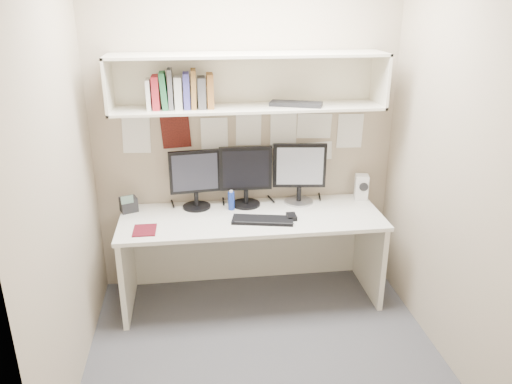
{
  "coord_description": "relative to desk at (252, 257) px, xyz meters",
  "views": [
    {
      "loc": [
        -0.42,
        -2.83,
        2.27
      ],
      "look_at": [
        -0.0,
        0.35,
        1.04
      ],
      "focal_mm": 35.0,
      "sensor_mm": 36.0,
      "label": 1
    }
  ],
  "objects": [
    {
      "name": "hutch_tray",
      "position": [
        0.35,
        0.13,
        1.19
      ],
      "size": [
        0.41,
        0.27,
        0.03
      ],
      "primitive_type": "cube",
      "rotation": [
        0.0,
        0.0,
        -0.35
      ],
      "color": "black",
      "rests_on": "overhead_hutch"
    },
    {
      "name": "desk_phone",
      "position": [
        -0.94,
        0.2,
        0.42
      ],
      "size": [
        0.15,
        0.15,
        0.15
      ],
      "rotation": [
        0.0,
        0.0,
        0.37
      ],
      "color": "black",
      "rests_on": "desk"
    },
    {
      "name": "wall_back",
      "position": [
        0.0,
        0.35,
        0.93
      ],
      "size": [
        2.4,
        0.02,
        2.6
      ],
      "primitive_type": "cube",
      "color": "tan",
      "rests_on": "ground"
    },
    {
      "name": "monitor_center",
      "position": [
        -0.02,
        0.22,
        0.63
      ],
      "size": [
        0.42,
        0.23,
        0.48
      ],
      "rotation": [
        0.0,
        0.0,
        -0.03
      ],
      "color": "black",
      "rests_on": "desk"
    },
    {
      "name": "keyboard",
      "position": [
        0.07,
        -0.12,
        0.37
      ],
      "size": [
        0.48,
        0.25,
        0.02
      ],
      "primitive_type": "cube",
      "rotation": [
        0.0,
        0.0,
        -0.21
      ],
      "color": "black",
      "rests_on": "desk"
    },
    {
      "name": "mouse",
      "position": [
        0.29,
        -0.1,
        0.38
      ],
      "size": [
        0.07,
        0.11,
        0.03
      ],
      "primitive_type": "cube",
      "rotation": [
        0.0,
        0.0,
        0.01
      ],
      "color": "black",
      "rests_on": "desk"
    },
    {
      "name": "pinned_papers",
      "position": [
        0.0,
        0.34,
        0.88
      ],
      "size": [
        1.92,
        0.01,
        0.48
      ],
      "primitive_type": null,
      "color": "white",
      "rests_on": "wall_back"
    },
    {
      "name": "speaker",
      "position": [
        0.94,
        0.22,
        0.47
      ],
      "size": [
        0.12,
        0.13,
        0.21
      ],
      "rotation": [
        0.0,
        0.0,
        -0.2
      ],
      "color": "silver",
      "rests_on": "desk"
    },
    {
      "name": "wall_front",
      "position": [
        0.0,
        -1.65,
        0.93
      ],
      "size": [
        2.4,
        0.02,
        2.6
      ],
      "primitive_type": "cube",
      "color": "tan",
      "rests_on": "ground"
    },
    {
      "name": "maroon_notebook",
      "position": [
        -0.79,
        -0.18,
        0.37
      ],
      "size": [
        0.16,
        0.2,
        0.01
      ],
      "primitive_type": "cube",
      "rotation": [
        0.0,
        0.0,
        -0.01
      ],
      "color": "#510D17",
      "rests_on": "desk"
    },
    {
      "name": "overhead_hutch",
      "position": [
        0.0,
        0.21,
        1.35
      ],
      "size": [
        2.0,
        0.38,
        0.4
      ],
      "color": "silver",
      "rests_on": "wall_back"
    },
    {
      "name": "wall_left",
      "position": [
        -1.2,
        -0.65,
        0.93
      ],
      "size": [
        0.02,
        2.0,
        2.6
      ],
      "primitive_type": "cube",
      "color": "tan",
      "rests_on": "ground"
    },
    {
      "name": "wall_right",
      "position": [
        1.2,
        -0.65,
        0.93
      ],
      "size": [
        0.02,
        2.0,
        2.6
      ],
      "primitive_type": "cube",
      "color": "tan",
      "rests_on": "ground"
    },
    {
      "name": "floor",
      "position": [
        0.0,
        -0.65,
        -0.37
      ],
      "size": [
        2.4,
        2.0,
        0.01
      ],
      "primitive_type": "cube",
      "color": "#434348",
      "rests_on": "ground"
    },
    {
      "name": "desk",
      "position": [
        0.0,
        0.0,
        0.0
      ],
      "size": [
        2.0,
        0.7,
        0.73
      ],
      "color": "silver",
      "rests_on": "floor"
    },
    {
      "name": "monitor_right",
      "position": [
        0.41,
        0.22,
        0.63
      ],
      "size": [
        0.42,
        0.23,
        0.49
      ],
      "rotation": [
        0.0,
        0.0,
        -0.13
      ],
      "color": "#A5A5AA",
      "rests_on": "desk"
    },
    {
      "name": "blue_bottle",
      "position": [
        -0.14,
        0.14,
        0.44
      ],
      "size": [
        0.05,
        0.05,
        0.16
      ],
      "color": "navy",
      "rests_on": "desk"
    },
    {
      "name": "book_stack",
      "position": [
        -0.49,
        0.16,
        1.3
      ],
      "size": [
        0.47,
        0.17,
        0.28
      ],
      "color": "silver",
      "rests_on": "overhead_hutch"
    },
    {
      "name": "monitor_left",
      "position": [
        -0.41,
        0.22,
        0.62
      ],
      "size": [
        0.4,
        0.22,
        0.47
      ],
      "rotation": [
        0.0,
        0.0,
        0.11
      ],
      "color": "black",
      "rests_on": "desk"
    }
  ]
}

